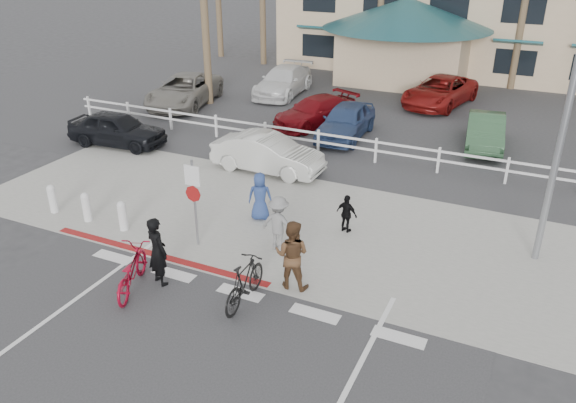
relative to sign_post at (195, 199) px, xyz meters
The scene contains 27 objects.
ground 3.50m from the sign_post, 43.73° to the right, with size 140.00×140.00×0.00m, color #333335.
bike_path 5.00m from the sign_post, 61.29° to the right, with size 12.00×16.00×0.01m, color #333335.
sidewalk_plaza 3.56m from the sign_post, 45.00° to the left, with size 22.00×7.00×0.01m, color gray.
cross_street 6.86m from the sign_post, 69.94° to the left, with size 40.00×5.00×0.01m, color #333335.
parking_lot 16.03m from the sign_post, 81.72° to the left, with size 50.00×16.00×0.01m, color #333335.
curb_red 1.89m from the sign_post, 124.99° to the right, with size 7.00×0.25×0.02m, color maroon.
rail_fence 8.81m from the sign_post, 71.36° to the left, with size 29.40×0.16×1.00m, color silver, non-canonical shape.
sign_post is the anchor object (origin of this frame).
bollard_0 2.69m from the sign_post, behind, with size 0.26×0.26×0.95m, color silver, non-canonical shape.
bollard_1 4.03m from the sign_post, behind, with size 0.26×0.26×0.95m, color silver, non-canonical shape.
bollard_2 5.39m from the sign_post, behind, with size 0.26×0.26×0.95m, color silver, non-canonical shape.
streetlight_0 9.88m from the sign_post, 20.56° to the left, with size 0.60×2.00×9.00m, color gray, non-canonical shape.
bike_red 2.74m from the sign_post, 94.89° to the right, with size 0.72×2.07×1.09m, color maroon.
rider_red 2.12m from the sign_post, 83.85° to the right, with size 0.67×0.44×1.85m, color black.
bike_black 3.32m from the sign_post, 35.86° to the right, with size 0.54×1.92×1.15m, color black.
rider_black 3.44m from the sign_post, 12.96° to the right, with size 0.89×0.69×1.83m, color #533620.
pedestrian_a 2.42m from the sign_post, 18.97° to the left, with size 1.04×0.60×1.61m, color gray.
pedestrian_child 4.46m from the sign_post, 35.23° to the left, with size 0.70×0.29×1.19m, color black.
pedestrian_b 2.46m from the sign_post, 68.45° to the left, with size 0.75×0.49×1.53m, color navy.
car_white_sedan 5.87m from the sign_post, 96.85° to the left, with size 1.47×4.22×1.39m, color silver.
car_red_compact 9.59m from the sign_post, 143.58° to the left, with size 1.67×4.16×1.42m, color black.
lot_car_0 14.84m from the sign_post, 125.90° to the left, with size 2.55×5.52×1.54m, color gray.
lot_car_1 11.80m from the sign_post, 96.11° to the left, with size 1.81×4.46×1.29m, color maroon.
lot_car_2 10.73m from the sign_post, 86.75° to the left, with size 1.74×4.33×1.48m, color navy.
lot_car_3 13.46m from the sign_post, 62.24° to the left, with size 1.45×4.16×1.37m, color #315537.
lot_car_4 16.81m from the sign_post, 107.19° to the left, with size 2.08×5.11×1.48m, color silver.
lot_car_5 17.84m from the sign_post, 79.47° to the left, with size 2.43×5.26×1.46m, color maroon.
Camera 1 is at (5.98, -9.36, 8.05)m, focal length 35.00 mm.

